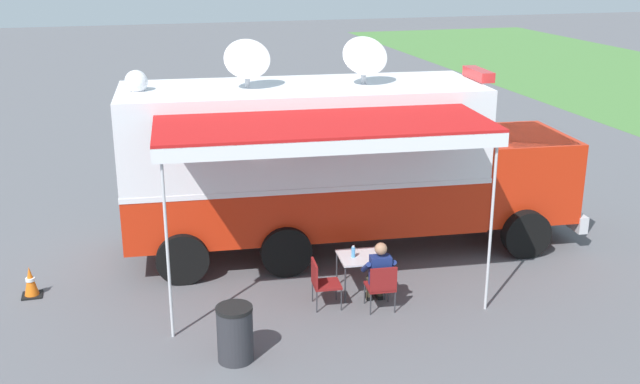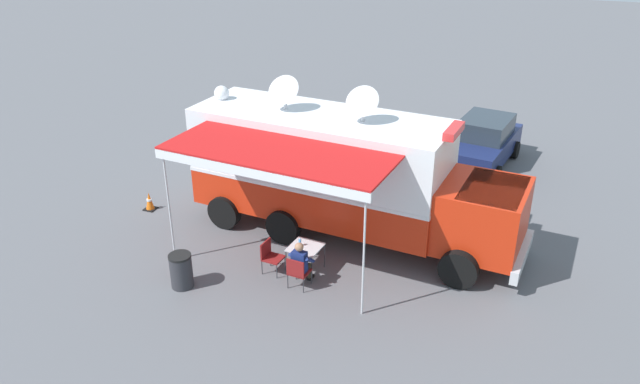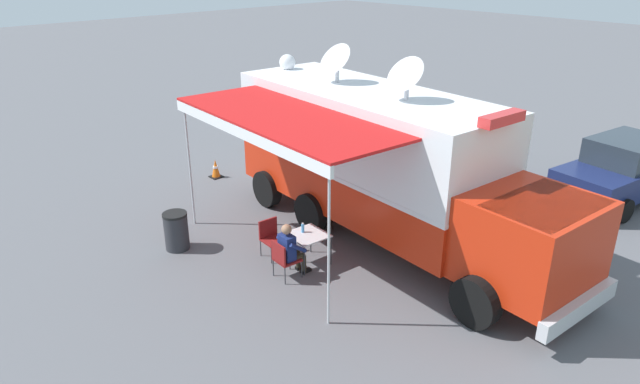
{
  "view_description": "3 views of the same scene",
  "coord_description": "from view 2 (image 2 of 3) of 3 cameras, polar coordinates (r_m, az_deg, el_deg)",
  "views": [
    {
      "loc": [
        14.52,
        -3.56,
        6.15
      ],
      "look_at": [
        1.03,
        0.09,
        1.59
      ],
      "focal_mm": 42.53,
      "sensor_mm": 36.0,
      "label": 1
    },
    {
      "loc": [
        14.88,
        5.84,
        8.9
      ],
      "look_at": [
        0.3,
        0.12,
        1.3
      ],
      "focal_mm": 34.48,
      "sensor_mm": 36.0,
      "label": 2
    },
    {
      "loc": [
        9.79,
        8.94,
        6.52
      ],
      "look_at": [
        1.28,
        -0.23,
        1.2
      ],
      "focal_mm": 32.13,
      "sensor_mm": 36.0,
      "label": 3
    }
  ],
  "objects": [
    {
      "name": "ground_plane",
      "position": [
        18.3,
        0.0,
        -3.24
      ],
      "size": [
        100.0,
        100.0,
        0.0
      ],
      "primitive_type": "plane",
      "color": "#5B5B60"
    },
    {
      "name": "lot_stripe",
      "position": [
        21.1,
        3.59,
        0.88
      ],
      "size": [
        0.5,
        4.79,
        0.01
      ],
      "primitive_type": "cube",
      "rotation": [
        0.0,
        0.0,
        -0.08
      ],
      "color": "silver",
      "rests_on": "ground"
    },
    {
      "name": "command_truck",
      "position": [
        17.12,
        2.21,
        1.89
      ],
      "size": [
        5.31,
        9.66,
        4.53
      ],
      "color": "red",
      "rests_on": "ground"
    },
    {
      "name": "folding_table",
      "position": [
        15.91,
        -1.37,
        -5.27
      ],
      "size": [
        0.86,
        0.86,
        0.73
      ],
      "color": "silver",
      "rests_on": "ground"
    },
    {
      "name": "water_bottle",
      "position": [
        15.87,
        -1.88,
        -4.68
      ],
      "size": [
        0.07,
        0.07,
        0.22
      ],
      "color": "#4C99D8",
      "rests_on": "folding_table"
    },
    {
      "name": "folding_chair_at_table",
      "position": [
        15.34,
        -2.09,
        -7.3
      ],
      "size": [
        0.52,
        0.52,
        0.87
      ],
      "color": "maroon",
      "rests_on": "ground"
    },
    {
      "name": "folding_chair_beside_table",
      "position": [
        16.03,
        -4.68,
        -5.78
      ],
      "size": [
        0.52,
        0.52,
        0.87
      ],
      "color": "maroon",
      "rests_on": "ground"
    },
    {
      "name": "seated_responder",
      "position": [
        15.4,
        -1.77,
        -6.53
      ],
      "size": [
        0.68,
        0.58,
        1.25
      ],
      "color": "navy",
      "rests_on": "ground"
    },
    {
      "name": "trash_bin",
      "position": [
        15.81,
        -12.76,
        -7.13
      ],
      "size": [
        0.57,
        0.57,
        0.91
      ],
      "color": "#2D2D33",
      "rests_on": "ground"
    },
    {
      "name": "traffic_cone",
      "position": [
        19.89,
        -15.55,
        -0.84
      ],
      "size": [
        0.36,
        0.36,
        0.58
      ],
      "color": "black",
      "rests_on": "ground"
    },
    {
      "name": "car_behind_truck",
      "position": [
        22.94,
        14.93,
        4.5
      ],
      "size": [
        4.42,
        2.47,
        1.76
      ],
      "color": "navy",
      "rests_on": "ground"
    }
  ]
}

